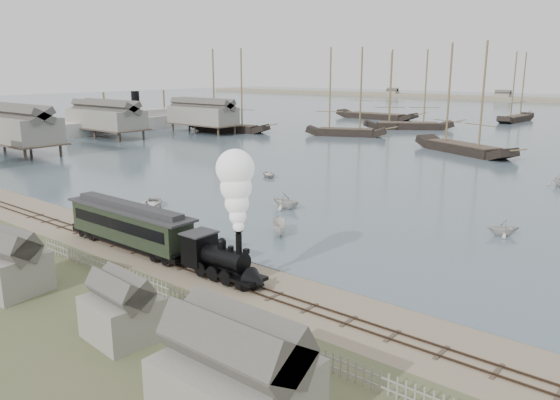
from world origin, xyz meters
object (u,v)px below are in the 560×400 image
Objects in this scene: locomotive at (231,225)px; steamship at (136,110)px; passenger_coach at (130,224)px; beached_dinghy at (200,255)px.

steamship reaches higher than locomotive.
passenger_coach is 97.11m from steamship.
passenger_coach is 0.33× the size of steamship.
steamship is (-84.62, 56.15, 4.44)m from beached_dinghy.
locomotive is 12.35m from passenger_coach.
locomotive is 2.22× the size of beached_dinghy.
locomotive is at bearing 0.00° from passenger_coach.
passenger_coach is 3.43× the size of beached_dinghy.
steamship is (-90.02, 57.99, 0.53)m from locomotive.
beached_dinghy is at bearing 15.16° from passenger_coach.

